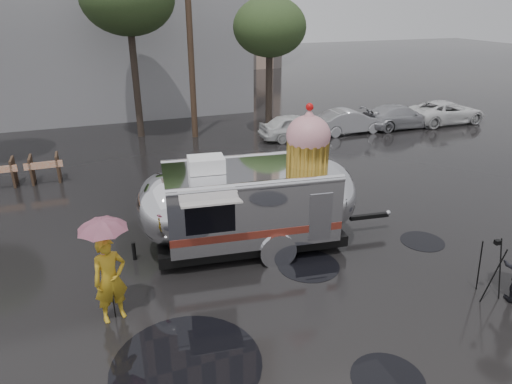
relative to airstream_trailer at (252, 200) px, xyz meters
name	(u,v)px	position (x,y,z in m)	size (l,w,h in m)	color
ground	(228,320)	(-1.54, -2.82, -1.39)	(120.00, 120.00, 0.00)	black
puddles	(267,280)	(-0.23, -1.70, -1.38)	(9.21, 9.94, 0.01)	black
utility_pole	(190,38)	(0.96, 11.18, 3.24)	(1.60, 0.28, 9.00)	#473323
tree_right	(270,28)	(4.46, 10.18, 3.67)	(3.36, 3.36, 6.42)	#382D26
barricade_row	(0,173)	(-7.09, 7.15, -0.86)	(4.30, 0.80, 1.00)	#473323
parked_cars	(380,116)	(10.24, 9.18, -0.67)	(13.20, 1.90, 1.50)	silver
airstream_trailer	(252,200)	(0.00, 0.00, 0.00)	(7.30, 3.01, 3.95)	silver
person_left	(110,279)	(-3.78, -1.92, -0.43)	(0.69, 0.46, 1.91)	gold
umbrella_pink	(104,236)	(-3.78, -1.92, 0.58)	(1.21, 1.21, 2.38)	pink
tripod	(492,264)	(4.21, -4.02, -0.52)	(0.55, 0.61, 1.47)	black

